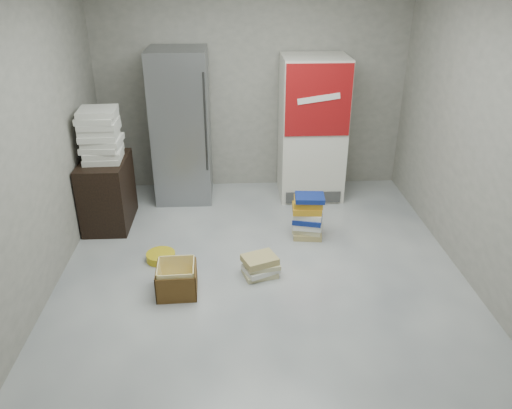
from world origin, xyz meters
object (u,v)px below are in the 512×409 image
object	(u,v)px
coke_cooler	(312,128)
wood_shelf	(108,192)
steel_fridge	(181,127)
phonebook_stack_main	(308,216)
cardboard_box	(177,281)

from	to	relation	value
coke_cooler	wood_shelf	size ratio (longest dim) A/B	2.25
steel_fridge	coke_cooler	world-z (taller)	steel_fridge
coke_cooler	wood_shelf	world-z (taller)	coke_cooler
wood_shelf	phonebook_stack_main	size ratio (longest dim) A/B	1.54
cardboard_box	wood_shelf	bearing A→B (deg)	120.14
wood_shelf	phonebook_stack_main	distance (m)	2.33
coke_cooler	cardboard_box	bearing A→B (deg)	-125.87
phonebook_stack_main	cardboard_box	xyz separation A→B (m)	(-1.37, -0.99, -0.14)
wood_shelf	cardboard_box	bearing A→B (deg)	-57.53
cardboard_box	steel_fridge	bearing A→B (deg)	89.93
wood_shelf	coke_cooler	bearing A→B (deg)	16.28
coke_cooler	cardboard_box	size ratio (longest dim) A/B	4.68
phonebook_stack_main	coke_cooler	bearing A→B (deg)	93.09
wood_shelf	cardboard_box	size ratio (longest dim) A/B	2.08
steel_fridge	wood_shelf	xyz separation A→B (m)	(-0.83, -0.73, -0.55)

